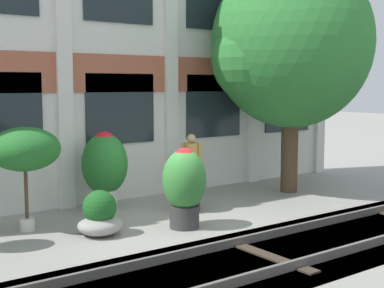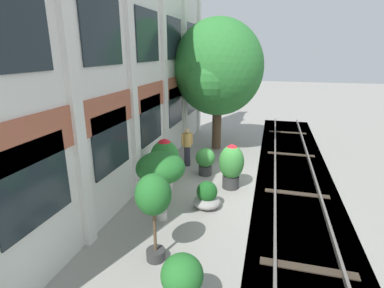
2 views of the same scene
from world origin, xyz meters
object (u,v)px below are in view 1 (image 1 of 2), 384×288
at_px(potted_plant_tall_urn, 25,150).
at_px(potted_plant_ribbed_drum, 189,184).
at_px(potted_plant_glazed_jar, 184,183).
at_px(broadleaf_tree, 292,47).
at_px(potted_plant_stone_basin, 105,165).
at_px(potted_plant_wide_bowl, 100,216).
at_px(resident_by_doorway, 191,164).

xyz_separation_m(potted_plant_tall_urn, potted_plant_ribbed_drum, (3.52, -0.49, -0.98)).
relative_size(potted_plant_tall_urn, potted_plant_glazed_jar, 1.27).
bearing_deg(potted_plant_glazed_jar, broadleaf_tree, 16.91).
bearing_deg(potted_plant_glazed_jar, potted_plant_stone_basin, 105.09).
bearing_deg(potted_plant_tall_urn, potted_plant_stone_basin, 17.19).
height_order(potted_plant_wide_bowl, potted_plant_stone_basin, potted_plant_stone_basin).
bearing_deg(potted_plant_glazed_jar, resident_by_doorway, 51.00).
height_order(broadleaf_tree, potted_plant_tall_urn, broadleaf_tree).
bearing_deg(potted_plant_glazed_jar, potted_plant_ribbed_drum, 50.87).
bearing_deg(potted_plant_wide_bowl, potted_plant_stone_basin, 60.14).
distance_m(broadleaf_tree, potted_plant_ribbed_drum, 4.68).
bearing_deg(broadleaf_tree, potted_plant_wide_bowl, -172.33).
bearing_deg(potted_plant_wide_bowl, potted_plant_ribbed_drum, 13.65).
xyz_separation_m(broadleaf_tree, potted_plant_ribbed_drum, (-3.42, -0.19, -3.19)).
distance_m(potted_plant_tall_urn, resident_by_doorway, 4.37).
xyz_separation_m(broadleaf_tree, resident_by_doorway, (-2.65, 0.76, -2.93)).
relative_size(potted_plant_tall_urn, potted_plant_stone_basin, 1.13).
height_order(potted_plant_tall_urn, potted_plant_glazed_jar, potted_plant_tall_urn).
xyz_separation_m(potted_plant_wide_bowl, potted_plant_glazed_jar, (1.59, -0.52, 0.55)).
relative_size(broadleaf_tree, potted_plant_stone_basin, 3.40).
bearing_deg(potted_plant_stone_basin, broadleaf_tree, -10.53).
bearing_deg(potted_plant_ribbed_drum, broadleaf_tree, 3.17).
height_order(potted_plant_wide_bowl, potted_plant_glazed_jar, potted_plant_glazed_jar).
xyz_separation_m(potted_plant_ribbed_drum, potted_plant_stone_basin, (-1.52, 1.11, 0.44)).
xyz_separation_m(potted_plant_tall_urn, potted_plant_glazed_jar, (2.60, -1.62, -0.68)).
bearing_deg(broadleaf_tree, potted_plant_ribbed_drum, -176.83).
distance_m(potted_plant_ribbed_drum, potted_plant_glazed_jar, 1.49).
distance_m(broadleaf_tree, potted_plant_tall_urn, 7.29).
bearing_deg(broadleaf_tree, potted_plant_glazed_jar, -163.09).
relative_size(potted_plant_stone_basin, resident_by_doorway, 1.11).
height_order(broadleaf_tree, potted_plant_wide_bowl, broadleaf_tree).
relative_size(broadleaf_tree, potted_plant_ribbed_drum, 5.70).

